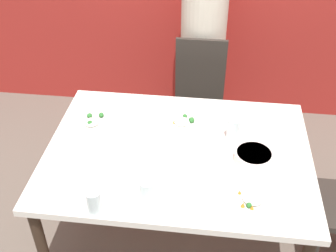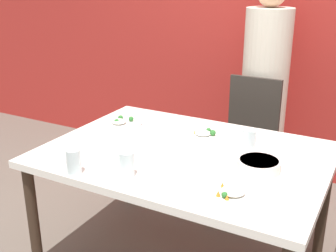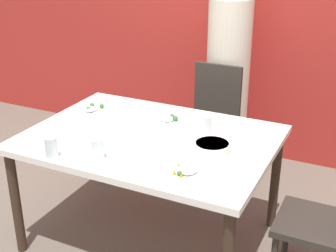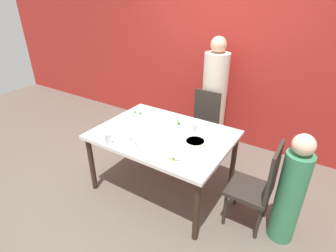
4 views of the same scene
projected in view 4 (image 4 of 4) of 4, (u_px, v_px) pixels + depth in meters
name	position (u px, v px, depth m)	size (l,w,h in m)	color
ground_plane	(164.00, 185.00, 3.26)	(10.00, 10.00, 0.00)	#60564C
wall_back	(222.00, 53.00, 3.81)	(10.00, 0.06, 2.70)	#A82823
dining_table	(163.00, 139.00, 2.95)	(1.49, 1.09, 0.74)	silver
chair_adult_spot	(203.00, 124.00, 3.66)	(0.40, 0.40, 0.95)	#2D2823
chair_child_spot	(258.00, 185.00, 2.51)	(0.40, 0.40, 0.95)	#2D2823
person_adult	(214.00, 99.00, 3.79)	(0.35, 0.35, 1.63)	beige
person_child	(291.00, 193.00, 2.35)	(0.24, 0.24, 1.14)	#387F56
bowl_curry	(195.00, 143.00, 2.67)	(0.21, 0.21, 0.06)	silver
plate_rice_adult	(136.00, 115.00, 3.30)	(0.24, 0.24, 0.05)	white
plate_rice_child	(174.00, 125.00, 3.08)	(0.25, 0.25, 0.05)	white
plate_noodles	(177.00, 158.00, 2.46)	(0.22, 0.22, 0.05)	white
glass_water_tall	(194.00, 130.00, 2.85)	(0.07, 0.07, 0.13)	silver
glass_water_short	(108.00, 139.00, 2.69)	(0.07, 0.07, 0.12)	silver
glass_water_center	(132.00, 141.00, 2.65)	(0.07, 0.07, 0.12)	silver
napkin_folded	(142.00, 125.00, 3.09)	(0.14, 0.14, 0.01)	white
fork_steel	(205.00, 125.00, 3.09)	(0.18, 0.05, 0.01)	silver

